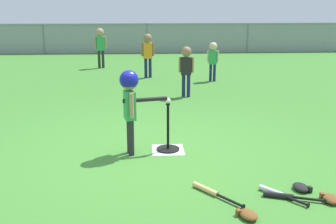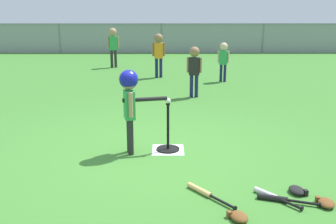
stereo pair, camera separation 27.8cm
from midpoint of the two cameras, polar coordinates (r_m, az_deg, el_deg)
The scene contains 16 objects.
ground_plane at distance 5.60m, azimuth -3.44°, elevation -5.83°, with size 60.00×60.00×0.00m, color #3D7A2D.
home_plate at distance 5.73m, azimuth -1.40°, elevation -5.28°, with size 0.44×0.44×0.01m, color white.
batting_tee at distance 5.69m, azimuth -1.40°, elevation -4.32°, with size 0.32×0.32×0.67m.
baseball_on_tee at distance 5.52m, azimuth -1.45°, elevation 1.56°, with size 0.07×0.07×0.07m, color white.
batter_child at distance 5.39m, azimuth -6.80°, elevation 2.34°, with size 0.63×0.32×1.15m.
fielder_deep_left at distance 10.52m, azimuth 5.52°, elevation 7.72°, with size 0.29×0.20×1.00m.
fielder_near_left at distance 8.72m, azimuth 1.64°, elevation 6.59°, with size 0.32×0.21×1.08m.
fielder_deep_right at distance 12.76m, azimuth -10.04°, elevation 9.50°, with size 0.35×0.24×1.20m.
fielder_deep_center at distance 10.99m, azimuth -3.58°, elevation 8.68°, with size 0.35×0.23×1.17m.
spare_bat_silver at distance 4.56m, azimuth 13.15°, elevation -10.96°, with size 0.42×0.48×0.06m.
spare_bat_wood at distance 4.49m, azimuth 4.14°, elevation -11.00°, with size 0.48×0.58×0.06m.
spare_bat_black at distance 4.52m, azimuth 14.26°, elevation -11.32°, with size 0.62×0.25×0.06m.
glove_by_plate at distance 4.59m, azimuth 20.09°, elevation -11.30°, with size 0.18×0.24×0.07m.
glove_near_bats at distance 4.75m, azimuth 16.46°, elevation -10.05°, with size 0.20×0.24×0.07m.
glove_tossed_aside at distance 4.08m, azimuth 9.12°, elevation -13.97°, with size 0.22×0.25×0.07m.
outfield_fence at distance 16.32m, azimuth -3.45°, elevation 10.37°, with size 16.06×0.06×1.15m.
Camera 1 is at (-0.10, -5.22, 2.02)m, focal length 43.73 mm.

